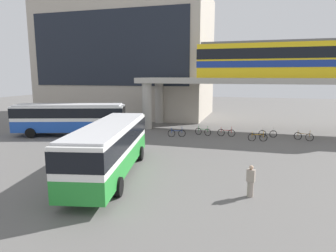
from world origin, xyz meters
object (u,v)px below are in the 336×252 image
Objects in this scene: bicycle_green at (203,132)px; pedestrian_near_building at (251,182)px; bicycle_silver at (268,134)px; station_building at (128,58)px; bicycle_brown at (304,136)px; bicycle_red at (226,133)px; train at (290,59)px; bus_main at (110,144)px; bicycle_blue at (177,133)px; bus_secondary at (70,116)px; bicycle_orange at (258,137)px.

pedestrian_near_building reaches higher than bicycle_green.
bicycle_silver is 1.03× the size of bicycle_green.
bicycle_brown is at bearing -29.49° from station_building.
bicycle_silver is 4.07m from bicycle_red.
train is at bearing 60.95° from bicycle_silver.
bicycle_green is 9.60m from bicycle_brown.
bicycle_blue is (1.02, 12.49, -1.63)m from bus_main.
bus_secondary reaches higher than bicycle_silver.
bicycle_orange is 4.50m from bicycle_brown.
station_building reaches higher than train.
bus_secondary reaches higher than bicycle_orange.
bicycle_red is 1.09× the size of pedestrian_near_building.
train is 9.88m from bicycle_orange.
bus_main is 15.33m from bicycle_red.
station_building is 14.30× the size of bicycle_green.
bicycle_silver is (20.43, -12.87, -8.41)m from station_building.
pedestrian_near_building is at bearing -72.19° from bicycle_green.
bus_main is (10.62, -27.58, -6.78)m from station_building.
bicycle_silver and bicycle_green have the same top height.
bicycle_orange is at bearing -14.80° from bicycle_green.
bicycle_silver is 3.26m from bicycle_brown.
train reaches higher than bicycle_brown.
bicycle_brown is (12.00, 1.72, 0.00)m from bicycle_blue.
bicycle_silver is (9.81, 14.71, -1.63)m from bus_main.
pedestrian_near_building is at bearing -95.61° from bicycle_silver.
bus_main is 1.00× the size of bus_secondary.
train is 14.38m from bicycle_blue.
bicycle_brown is (4.21, 1.60, 0.00)m from bicycle_orange.
station_building is 2.19× the size of bus_secondary.
bus_secondary is at bearing -172.59° from bicycle_orange.
bicycle_silver is 1.08× the size of pedestrian_near_building.
bicycle_orange is 1.06× the size of bicycle_brown.
bicycle_red is at bearing 153.78° from bicycle_orange.
station_building reaches higher than pedestrian_near_building.
pedestrian_near_building reaches higher than bicycle_blue.
bicycle_brown is (22.68, 4.00, -1.63)m from bus_secondary.
bus_main is 6.74× the size of bicycle_brown.
bicycle_silver is at bearing 56.31° from bus_main.
bicycle_red is (-3.03, 1.49, 0.00)m from bicycle_orange.
station_building is 14.42× the size of bicycle_blue.
bicycle_silver is at bearing 84.39° from pedestrian_near_building.
bicycle_orange is at bearing -26.22° from bicycle_red.
station_building is 25.57m from bicycle_silver.
bus_secondary reaches higher than bicycle_brown.
train is 11.61× the size of bicycle_brown.
pedestrian_near_building is at bearing -7.05° from bus_main.
bicycle_brown is at bearing 47.49° from bus_main.
bicycle_red is at bearing 14.15° from bus_secondary.
bus_secondary is 18.70m from bicycle_orange.
bicycle_orange is at bearing -115.29° from bicycle_silver.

